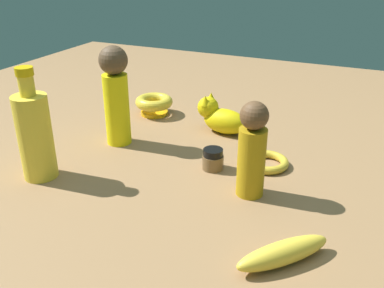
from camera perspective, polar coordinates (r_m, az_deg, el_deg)
The scene contains 9 objects.
ground at distance 0.96m, azimuth 0.00°, elevation -2.33°, with size 2.00×2.00×0.00m, color #936D47.
nail_polish_jar at distance 0.92m, azimuth 2.82°, elevation -2.03°, with size 0.05×0.05×0.05m.
person_figure_adult at distance 1.02m, azimuth -10.15°, elevation 6.63°, with size 0.08×0.08×0.24m.
cat_figurine at distance 1.10m, azimuth 3.87°, elevation 3.60°, with size 0.08×0.16×0.10m.
person_figure_child at distance 0.80m, azimuth 8.04°, elevation -0.78°, with size 0.05×0.05×0.19m.
bowl at distance 1.22m, azimuth -5.09°, elevation 5.42°, with size 0.11×0.11×0.05m.
bottle_tall at distance 0.91m, azimuth -20.28°, elevation 1.24°, with size 0.07×0.07×0.23m.
banana at distance 0.68m, azimuth 12.11°, elevation -14.04°, with size 0.16×0.04×0.04m, color yellow.
bangle at distance 0.95m, azimuth 9.89°, elevation -2.38°, with size 0.10×0.10×0.02m, color gold.
Camera 1 is at (-0.78, -0.35, 0.44)m, focal length 39.89 mm.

